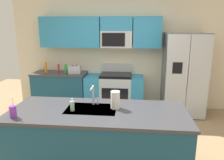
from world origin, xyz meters
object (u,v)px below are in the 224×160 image
object	(u,v)px
refrigerator	(184,75)
toaster	(75,70)
sink_faucet	(93,94)
paper_towel_roll	(115,100)
drink_cup_purple	(13,112)
range_oven	(114,92)
pepper_mill	(59,68)
soap_dispenser	(72,106)
bottle_green	(66,69)
bottle_orange	(46,67)

from	to	relation	value
refrigerator	toaster	xyz separation A→B (m)	(-2.51, 0.02, 0.07)
sink_faucet	paper_towel_roll	distance (m)	0.33
drink_cup_purple	toaster	bearing A→B (deg)	88.22
range_oven	paper_towel_roll	xyz separation A→B (m)	(0.20, -2.17, 0.58)
range_oven	pepper_mill	world-z (taller)	pepper_mill
range_oven	paper_towel_roll	world-z (taller)	paper_towel_roll
refrigerator	drink_cup_purple	size ratio (longest dim) A/B	6.90
sink_faucet	soap_dispenser	bearing A→B (deg)	-136.22
range_oven	sink_faucet	size ratio (longest dim) A/B	4.82
range_oven	soap_dispenser	xyz separation A→B (m)	(-0.35, -2.32, 0.53)
pepper_mill	bottle_green	bearing A→B (deg)	-15.12
refrigerator	bottle_green	bearing A→B (deg)	179.67
refrigerator	soap_dispenser	size ratio (longest dim) A/B	10.88
refrigerator	drink_cup_purple	xyz separation A→B (m)	(-2.59, -2.53, 0.05)
range_oven	refrigerator	bearing A→B (deg)	-2.62
pepper_mill	sink_faucet	xyz separation A→B (m)	(1.23, -2.08, 0.06)
drink_cup_purple	soap_dispenser	xyz separation A→B (m)	(0.66, 0.28, -0.01)
range_oven	bottle_green	world-z (taller)	bottle_green
pepper_mill	bottle_green	size ratio (longest dim) A/B	0.97
pepper_mill	soap_dispenser	size ratio (longest dim) A/B	1.22
bottle_green	paper_towel_roll	xyz separation A→B (m)	(1.35, -2.12, 0.01)
refrigerator	soap_dispenser	bearing A→B (deg)	-130.65
bottle_green	paper_towel_roll	world-z (taller)	paper_towel_roll
bottle_orange	bottle_green	distance (m)	0.51
sink_faucet	drink_cup_purple	world-z (taller)	sink_faucet
range_oven	bottle_orange	world-z (taller)	bottle_orange
paper_towel_roll	toaster	bearing A→B (deg)	118.24
bottle_orange	soap_dispenser	world-z (taller)	bottle_orange
bottle_orange	paper_towel_roll	world-z (taller)	bottle_orange
drink_cup_purple	paper_towel_roll	xyz separation A→B (m)	(1.22, 0.43, 0.04)
refrigerator	soap_dispenser	xyz separation A→B (m)	(-1.93, -2.24, 0.04)
drink_cup_purple	paper_towel_roll	size ratio (longest dim) A/B	1.12
drink_cup_purple	soap_dispenser	world-z (taller)	drink_cup_purple
bottle_green	soap_dispenser	size ratio (longest dim) A/B	1.26
refrigerator	paper_towel_roll	size ratio (longest dim) A/B	7.71
bottle_green	soap_dispenser	world-z (taller)	bottle_green
pepper_mill	toaster	bearing A→B (deg)	-7.01
soap_dispenser	bottle_orange	bearing A→B (deg)	119.60
toaster	soap_dispenser	world-z (taller)	toaster
range_oven	drink_cup_purple	bearing A→B (deg)	-111.32
pepper_mill	drink_cup_purple	bearing A→B (deg)	-82.82
range_oven	drink_cup_purple	distance (m)	2.84
refrigerator	pepper_mill	xyz separation A→B (m)	(-2.91, 0.07, 0.08)
drink_cup_purple	range_oven	bearing A→B (deg)	68.68
range_oven	bottle_green	xyz separation A→B (m)	(-1.14, -0.06, 0.56)
range_oven	paper_towel_roll	size ratio (longest dim) A/B	5.67
toaster	bottle_green	distance (m)	0.21
refrigerator	bottle_orange	size ratio (longest dim) A/B	7.46
bottle_green	sink_faucet	xyz separation A→B (m)	(1.03, -2.03, 0.06)
refrigerator	toaster	size ratio (longest dim) A/B	6.61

